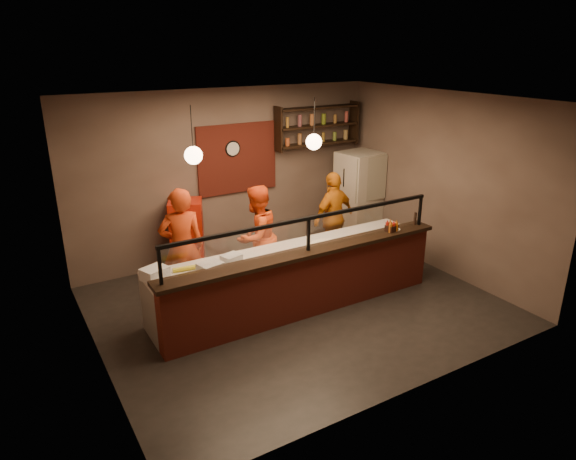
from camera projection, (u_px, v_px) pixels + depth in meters
floor at (297, 306)px, 8.18m from camera, size 6.00×6.00×0.00m
ceiling at (299, 100)px, 7.08m from camera, size 6.00×6.00×0.00m
wall_back at (228, 175)px, 9.65m from camera, size 6.00×0.00×6.00m
wall_left at (87, 249)px, 6.19m from camera, size 0.00×5.00×5.00m
wall_right at (442, 183)px, 9.07m from camera, size 0.00×5.00×5.00m
wall_front at (418, 270)px, 5.61m from camera, size 6.00×0.00×6.00m
brick_patch at (237, 159)px, 9.62m from camera, size 1.60×0.04×1.30m
service_counter at (308, 284)px, 7.77m from camera, size 4.60×0.25×1.00m
counter_ledge at (308, 252)px, 7.58m from camera, size 4.70×0.37×0.06m
worktop_cabinet at (291, 277)px, 8.20m from camera, size 4.60×0.75×0.85m
worktop at (291, 251)px, 8.04m from camera, size 4.60×0.75×0.05m
sneeze_guard at (309, 231)px, 7.47m from camera, size 4.50×0.05×0.52m
wall_shelving at (318, 126)px, 10.14m from camera, size 1.84×0.28×0.85m
wall_clock at (232, 149)px, 9.49m from camera, size 0.30×0.04×0.30m
pendant_left at (193, 155)px, 6.74m from camera, size 0.24×0.24×0.77m
pendant_right at (314, 142)px, 7.66m from camera, size 0.24×0.24×0.77m
cook_left at (182, 247)px, 7.97m from camera, size 0.76×0.57×1.91m
cook_mid at (257, 237)px, 8.60m from camera, size 1.05×0.94×1.77m
cook_right at (334, 217)px, 9.62m from camera, size 1.08×0.64×1.73m
fridge at (359, 198)px, 10.56m from camera, size 0.86×0.82×1.89m
red_cooler at (187, 237)px, 9.20m from camera, size 0.74×0.71×1.34m
pizza_dough at (326, 245)px, 8.20m from camera, size 0.56×0.56×0.01m
prep_tub_a at (155, 273)px, 7.00m from camera, size 0.41×0.37×0.17m
prep_tub_b at (231, 259)px, 7.50m from camera, size 0.32×0.28×0.13m
prep_tub_c at (210, 268)px, 7.16m from camera, size 0.37×0.32×0.16m
rolling_pin at (187, 268)px, 7.27m from camera, size 0.40×0.12×0.07m
condiment_caddy at (392, 228)px, 8.33m from camera, size 0.21×0.17×0.10m
pepper_mill at (415, 218)px, 8.62m from camera, size 0.06×0.06×0.21m
small_plate at (395, 229)px, 8.41m from camera, size 0.19×0.19×0.01m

